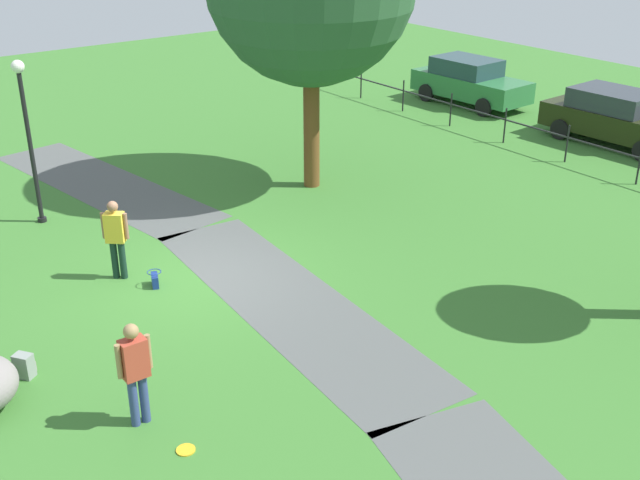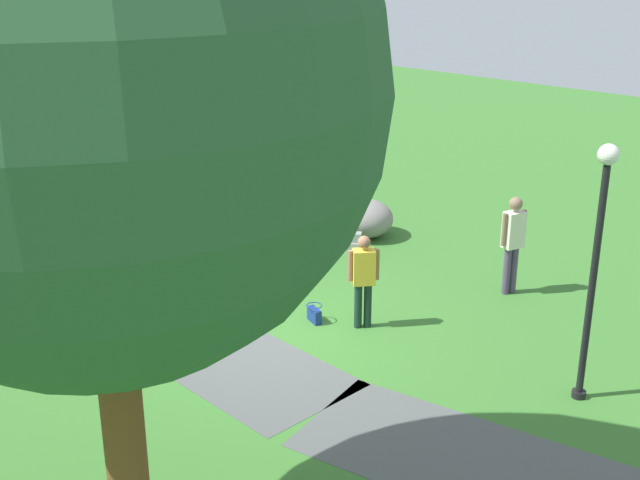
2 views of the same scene
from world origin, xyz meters
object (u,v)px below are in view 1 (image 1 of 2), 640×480
at_px(woman_with_handbag, 116,234).
at_px(man_near_boulder, 135,367).
at_px(frisbee_on_grass, 186,450).
at_px(parked_wagon_silver, 469,81).
at_px(handbag_on_grass, 155,279).
at_px(backpack_by_boulder, 25,366).
at_px(parked_sedan_red, 617,117).
at_px(lamp_post, 27,125).

xyz_separation_m(woman_with_handbag, man_near_boulder, (4.42, -1.67, 0.01)).
bearing_deg(frisbee_on_grass, parked_wagon_silver, 121.96).
distance_m(frisbee_on_grass, parked_wagon_silver, 19.61).
bearing_deg(handbag_on_grass, backpack_by_boulder, -62.86).
xyz_separation_m(woman_with_handbag, handbag_on_grass, (0.73, 0.39, -0.79)).
relative_size(handbag_on_grass, parked_wagon_silver, 0.08).
xyz_separation_m(man_near_boulder, parked_sedan_red, (-3.70, 16.93, -0.13)).
xyz_separation_m(lamp_post, frisbee_on_grass, (9.04, -1.20, -2.25)).
bearing_deg(woman_with_handbag, handbag_on_grass, 27.82).
xyz_separation_m(lamp_post, parked_sedan_red, (4.41, 15.52, -1.45)).
bearing_deg(frisbee_on_grass, parked_sedan_red, 105.50).
xyz_separation_m(backpack_by_boulder, parked_wagon_silver, (-7.28, 17.77, 0.61)).
distance_m(man_near_boulder, parked_wagon_silver, 19.30).
bearing_deg(man_near_boulder, parked_wagon_silver, 119.27).
distance_m(backpack_by_boulder, parked_wagon_silver, 19.21).
bearing_deg(parked_sedan_red, woman_with_handbag, -92.69).
xyz_separation_m(woman_with_handbag, parked_sedan_red, (0.72, 15.26, -0.12)).
relative_size(frisbee_on_grass, parked_sedan_red, 0.06).
distance_m(handbag_on_grass, frisbee_on_grass, 4.98).
height_order(woman_with_handbag, backpack_by_boulder, woman_with_handbag).
bearing_deg(parked_sedan_red, man_near_boulder, -77.66).
height_order(lamp_post, woman_with_handbag, lamp_post).
distance_m(lamp_post, man_near_boulder, 8.34).
distance_m(lamp_post, handbag_on_grass, 4.95).
bearing_deg(frisbee_on_grass, woman_with_handbag, 164.82).
height_order(handbag_on_grass, parked_sedan_red, parked_sedan_red).
relative_size(woman_with_handbag, backpack_by_boulder, 4.03).
distance_m(handbag_on_grass, parked_wagon_silver, 15.88).
distance_m(woman_with_handbag, parked_sedan_red, 15.28).
xyz_separation_m(lamp_post, woman_with_handbag, (3.69, 0.26, -1.33)).
xyz_separation_m(backpack_by_boulder, frisbee_on_grass, (3.09, 1.15, -0.18)).
bearing_deg(lamp_post, frisbee_on_grass, -7.54).
height_order(handbag_on_grass, parked_wagon_silver, parked_wagon_silver).
bearing_deg(frisbee_on_grass, backpack_by_boulder, -159.67).
bearing_deg(backpack_by_boulder, woman_with_handbag, 131.00).
bearing_deg(handbag_on_grass, parked_sedan_red, 90.05).
relative_size(lamp_post, frisbee_on_grass, 13.82).
bearing_deg(frisbee_on_grass, lamp_post, 172.46).
height_order(woman_with_handbag, parked_wagon_silver, woman_with_handbag).
bearing_deg(parked_wagon_silver, handbag_on_grass, -68.77).
bearing_deg(parked_sedan_red, parked_wagon_silver, -179.08).
relative_size(backpack_by_boulder, frisbee_on_grass, 1.50).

